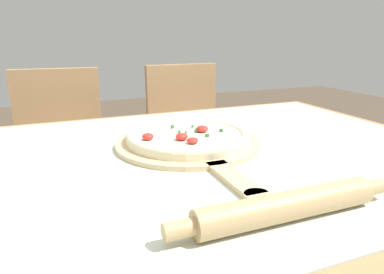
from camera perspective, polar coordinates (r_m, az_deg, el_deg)
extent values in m
cube|color=#A87F51|center=(0.83, -0.19, -4.22)|extent=(1.40, 0.98, 0.03)
cylinder|color=#A87F51|center=(1.63, 15.64, -8.48)|extent=(0.06, 0.06, 0.73)
cube|color=silver|center=(0.82, -0.19, -3.08)|extent=(1.32, 0.90, 0.00)
cylinder|color=#D6B784|center=(0.89, -0.72, -0.96)|extent=(0.37, 0.37, 0.01)
cube|color=#D6B784|center=(0.68, 6.95, -6.84)|extent=(0.04, 0.17, 0.01)
cylinder|color=#D6B784|center=(0.61, 10.91, -9.79)|extent=(0.05, 0.05, 0.01)
cylinder|color=beige|center=(0.89, -0.72, -0.10)|extent=(0.32, 0.32, 0.02)
torus|color=beige|center=(0.89, -0.73, 0.39)|extent=(0.32, 0.32, 0.02)
cylinder|color=white|center=(0.89, -0.73, 0.49)|extent=(0.28, 0.28, 0.00)
ellipsoid|color=red|center=(0.90, 1.70, 1.38)|extent=(0.03, 0.03, 0.02)
ellipsoid|color=red|center=(0.83, -1.74, 0.06)|extent=(0.03, 0.03, 0.02)
ellipsoid|color=red|center=(0.80, 0.20, -0.58)|extent=(0.03, 0.03, 0.01)
ellipsoid|color=red|center=(0.84, -7.38, 0.08)|extent=(0.03, 0.03, 0.02)
cube|color=#387533|center=(0.88, -1.05, 0.78)|extent=(0.00, 0.01, 0.01)
cube|color=#387533|center=(0.94, 0.09, 1.81)|extent=(0.01, 0.01, 0.01)
cube|color=#387533|center=(0.90, 0.61, 1.08)|extent=(0.01, 0.01, 0.01)
cube|color=#387533|center=(0.86, 2.59, 0.29)|extent=(0.01, 0.01, 0.01)
cube|color=#387533|center=(0.85, 2.44, 0.25)|extent=(0.01, 0.01, 0.01)
cube|color=#387533|center=(0.89, -2.04, 0.84)|extent=(0.00, 0.01, 0.01)
cube|color=#387533|center=(0.85, -0.87, 0.09)|extent=(0.01, 0.01, 0.01)
cube|color=#387533|center=(0.91, 2.06, 1.26)|extent=(0.01, 0.01, 0.01)
cube|color=#387533|center=(0.93, -3.55, 1.71)|extent=(0.01, 0.01, 0.01)
cube|color=#387533|center=(0.90, 4.90, 1.09)|extent=(0.01, 0.01, 0.01)
cylinder|color=tan|center=(0.56, 15.60, -11.04)|extent=(0.31, 0.05, 0.05)
cylinder|color=tan|center=(0.48, -2.17, -15.17)|extent=(0.05, 0.03, 0.03)
cylinder|color=tan|center=(0.67, 27.84, -7.49)|extent=(0.05, 0.03, 0.03)
cube|color=tan|center=(1.60, -20.76, -6.30)|extent=(0.43, 0.43, 0.02)
cube|color=tan|center=(1.71, -21.29, 3.21)|extent=(0.38, 0.06, 0.44)
cylinder|color=tan|center=(1.58, -26.14, -16.62)|extent=(0.04, 0.04, 0.44)
cylinder|color=tan|center=(1.56, -14.02, -15.83)|extent=(0.04, 0.04, 0.44)
cylinder|color=tan|center=(1.86, -24.82, -11.33)|extent=(0.04, 0.04, 0.44)
cylinder|color=tan|center=(1.84, -14.75, -10.58)|extent=(0.04, 0.04, 0.44)
cube|color=tan|center=(1.72, 0.59, -3.62)|extent=(0.41, 0.41, 0.02)
cube|color=tan|center=(1.82, -1.69, 5.09)|extent=(0.38, 0.04, 0.44)
cylinder|color=tan|center=(1.63, -2.44, -13.80)|extent=(0.04, 0.04, 0.44)
cylinder|color=tan|center=(1.75, 7.63, -11.62)|extent=(0.04, 0.04, 0.44)
cylinder|color=tan|center=(1.89, -5.90, -9.22)|extent=(0.04, 0.04, 0.44)
cylinder|color=tan|center=(2.00, 2.96, -7.69)|extent=(0.04, 0.04, 0.44)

